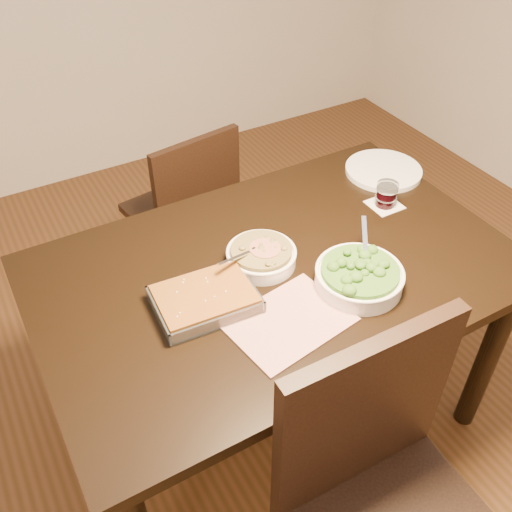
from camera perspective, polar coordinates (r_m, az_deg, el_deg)
ground at (r=2.25m, az=1.64°, el=-15.49°), size 4.00×4.00×0.00m
table at (r=1.74m, az=2.04°, el=-3.40°), size 1.40×0.90×0.75m
magazine_a at (r=1.52m, az=3.28°, el=-6.56°), size 0.34×0.27×0.01m
coaster at (r=1.97m, az=12.73°, el=5.01°), size 0.10×0.10×0.00m
stew_bowl at (r=1.67m, az=0.53°, el=0.07°), size 0.23×0.21×0.08m
broccoli_bowl at (r=1.62m, az=10.28°, el=-2.01°), size 0.25×0.26×0.10m
baking_dish at (r=1.55m, az=-5.11°, el=-4.35°), size 0.28×0.22×0.05m
wine_tumbler at (r=1.94m, az=12.91°, el=6.06°), size 0.07×0.07×0.08m
dinner_plate at (r=2.13m, az=12.62°, el=8.35°), size 0.27×0.27×0.02m
chair_near at (r=1.49m, az=12.87°, el=-22.66°), size 0.47×0.47×0.99m
chair_far at (r=2.42m, az=-6.91°, el=4.85°), size 0.44×0.44×0.82m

